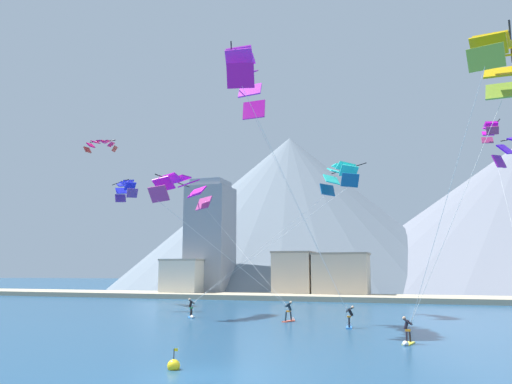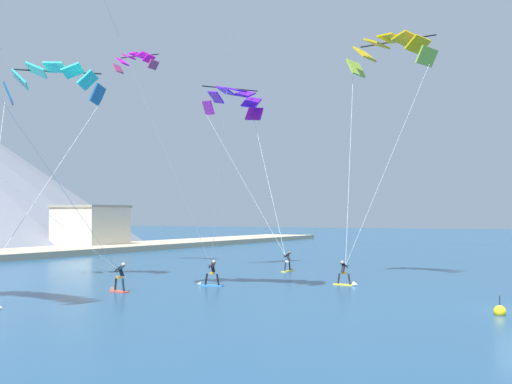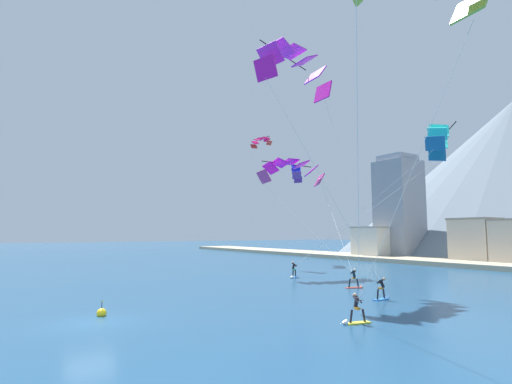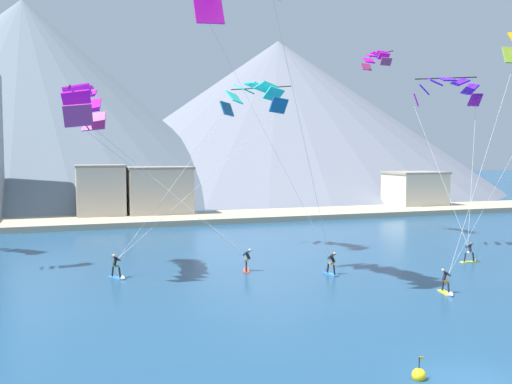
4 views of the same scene
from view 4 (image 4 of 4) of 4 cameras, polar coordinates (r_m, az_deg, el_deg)
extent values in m
plane|color=navy|center=(24.55, 20.53, -17.37)|extent=(400.00, 400.00, 0.00)
cube|color=yellow|center=(38.12, 18.42, -9.53)|extent=(0.74, 1.50, 0.07)
cylinder|color=#231E28|center=(38.38, 18.19, -8.86)|extent=(0.16, 0.25, 0.69)
cylinder|color=#231E28|center=(37.68, 18.69, -9.11)|extent=(0.16, 0.25, 0.69)
cube|color=orange|center=(37.95, 18.45, -8.42)|extent=(0.33, 0.28, 0.12)
cylinder|color=#231E28|center=(37.85, 18.36, -7.97)|extent=(0.40, 0.28, 0.59)
cylinder|color=#231E28|center=(37.96, 18.43, -7.68)|extent=(0.50, 0.18, 0.38)
cylinder|color=#231E28|center=(37.76, 18.57, -7.75)|extent=(0.50, 0.18, 0.38)
cylinder|color=black|center=(37.94, 18.75, -7.74)|extent=(0.14, 0.51, 0.03)
sphere|color=tan|center=(37.73, 18.20, -7.44)|extent=(0.21, 0.21, 0.21)
cone|color=white|center=(37.34, 19.00, -9.73)|extent=(0.42, 0.37, 0.36)
cube|color=#337FDB|center=(41.83, 7.51, -8.14)|extent=(0.63, 1.49, 0.07)
cylinder|color=black|center=(41.43, 7.82, -7.71)|extent=(0.15, 0.25, 0.72)
cylinder|color=black|center=(42.08, 7.21, -7.53)|extent=(0.15, 0.25, 0.72)
cube|color=orange|center=(41.68, 7.52, -7.09)|extent=(0.33, 0.27, 0.12)
cylinder|color=black|center=(41.68, 7.66, -6.63)|extent=(0.48, 0.27, 0.61)
cylinder|color=black|center=(41.50, 7.64, -6.44)|extent=(0.52, 0.15, 0.40)
cylinder|color=black|center=(41.69, 7.46, -6.39)|extent=(0.52, 0.15, 0.40)
cylinder|color=black|center=(41.50, 7.34, -6.47)|extent=(0.10, 0.52, 0.03)
sphere|color=tan|center=(41.71, 7.87, -6.12)|extent=(0.22, 0.22, 0.22)
cone|color=white|center=(42.53, 6.85, -7.84)|extent=(0.40, 0.35, 0.36)
cube|color=#337FDB|center=(41.56, -13.80, -8.31)|extent=(1.13, 1.46, 0.07)
cylinder|color=black|center=(41.79, -14.14, -7.67)|extent=(0.24, 0.28, 0.76)
cylinder|color=black|center=(41.16, -13.48, -7.84)|extent=(0.24, 0.28, 0.76)
cube|color=#33B266|center=(41.39, -13.82, -7.19)|extent=(0.40, 0.37, 0.12)
cylinder|color=black|center=(41.29, -13.91, -6.74)|extent=(0.43, 0.39, 0.64)
cylinder|color=black|center=(41.41, -13.90, -6.45)|extent=(0.51, 0.36, 0.42)
cylinder|color=black|center=(41.21, -13.69, -6.50)|extent=(0.51, 0.36, 0.42)
cylinder|color=black|center=(41.42, -13.60, -6.49)|extent=(0.30, 0.46, 0.03)
sphere|color=beige|center=(41.15, -14.03, -6.20)|extent=(0.23, 0.23, 0.23)
cone|color=white|center=(40.86, -13.07, -8.41)|extent=(0.46, 0.44, 0.36)
cube|color=#E54C33|center=(42.57, -0.97, -7.89)|extent=(0.86, 1.51, 0.07)
cylinder|color=#14232D|center=(42.10, -0.98, -7.46)|extent=(0.19, 0.28, 0.75)
cylinder|color=#14232D|center=(42.88, -0.97, -7.25)|extent=(0.19, 0.28, 0.75)
cube|color=orange|center=(42.41, -0.98, -6.81)|extent=(0.37, 0.33, 0.12)
cylinder|color=#14232D|center=(42.35, -0.83, -6.36)|extent=(0.48, 0.35, 0.64)
cylinder|color=#14232D|center=(42.19, -0.97, -6.15)|extent=(0.54, 0.25, 0.41)
cylinder|color=#14232D|center=(42.43, -0.97, -6.09)|extent=(0.54, 0.25, 0.41)
cylinder|color=black|center=(42.32, -1.22, -6.16)|extent=(0.19, 0.50, 0.03)
sphere|color=beige|center=(42.28, -0.62, -5.84)|extent=(0.23, 0.23, 0.23)
cone|color=white|center=(43.41, -0.97, -7.57)|extent=(0.43, 0.40, 0.36)
cube|color=yellow|center=(49.03, 20.52, -6.55)|extent=(1.45, 0.47, 0.07)
cylinder|color=#231E28|center=(48.72, 20.17, -6.15)|extent=(0.24, 0.12, 0.71)
cylinder|color=#231E28|center=(49.20, 20.90, -6.07)|extent=(0.24, 0.12, 0.71)
cube|color=white|center=(48.89, 20.55, -5.66)|extent=(0.23, 0.30, 0.12)
cylinder|color=#231E28|center=(48.78, 20.61, -5.29)|extent=(0.22, 0.38, 0.61)
cylinder|color=#231E28|center=(48.76, 20.44, -5.09)|extent=(0.09, 0.52, 0.39)
cylinder|color=#231E28|center=(48.90, 20.65, -5.07)|extent=(0.09, 0.52, 0.39)
cylinder|color=black|center=(48.98, 20.41, -5.08)|extent=(0.52, 0.04, 0.03)
sphere|color=brown|center=(48.63, 20.71, -4.87)|extent=(0.22, 0.22, 0.22)
cone|color=white|center=(49.55, 21.32, -6.39)|extent=(0.31, 0.37, 0.36)
cylinder|color=silver|center=(39.67, 21.70, 2.47)|extent=(6.02, 1.61, 13.44)
cylinder|color=silver|center=(36.87, 23.76, 2.31)|extent=(4.37, 4.47, 13.44)
cube|color=#C215A0|center=(41.45, -4.73, 17.57)|extent=(2.14, 0.73, 1.89)
cylinder|color=silver|center=(36.94, 4.85, 5.02)|extent=(6.49, 5.57, 16.40)
cylinder|color=silver|center=(40.45, 1.46, 4.95)|extent=(8.10, 2.70, 16.40)
cube|color=#16588F|center=(52.66, -2.92, 8.30)|extent=(1.58, 1.63, 1.38)
cube|color=#2CD7C2|center=(52.41, -2.18, 9.44)|extent=(1.81, 1.90, 1.24)
cube|color=#2CD7C2|center=(51.88, -1.21, 10.25)|extent=(1.99, 2.01, 0.92)
cube|color=#2CD7C2|center=(51.14, -0.12, 10.60)|extent=(2.08, 1.97, 0.46)
cube|color=#2CD7C2|center=(50.29, 0.93, 10.44)|extent=(2.08, 1.81, 0.92)
cube|color=#2CD7C2|center=(49.45, 1.78, 9.76)|extent=(2.01, 1.52, 1.24)
cube|color=#16588F|center=(48.75, 2.29, 8.64)|extent=(1.85, 1.12, 1.38)
cylinder|color=black|center=(51.68, 0.42, 10.37)|extent=(4.19, 4.54, 0.10)
cylinder|color=silver|center=(46.50, -7.76, 1.44)|extent=(10.62, 10.08, 10.82)
cylinder|color=silver|center=(44.17, -4.99, 1.33)|extent=(13.89, 4.59, 10.82)
cube|color=#B4347F|center=(38.20, -17.38, 7.31)|extent=(1.91, 0.88, 1.54)
cube|color=#CD0FC7|center=(39.25, -17.51, 8.80)|extent=(1.98, 1.32, 1.33)
cube|color=#CD0FC7|center=(40.58, -17.45, 9.64)|extent=(2.01, 1.64, 0.96)
cube|color=#CD0FC7|center=(42.01, -17.21, 9.78)|extent=(2.01, 1.81, 0.47)
cube|color=#CD0FC7|center=(43.39, -16.84, 9.28)|extent=(1.98, 1.87, 0.96)
cube|color=#CD0FC7|center=(44.56, -16.39, 8.24)|extent=(1.92, 1.75, 1.33)
cube|color=#B4347F|center=(45.40, -15.92, 6.80)|extent=(1.84, 1.47, 1.54)
cylinder|color=black|center=(42.13, -18.27, 9.52)|extent=(0.24, 7.52, 0.10)
cylinder|color=silver|center=(39.45, -8.76, -0.25)|extent=(11.50, 1.95, 9.17)
cylinder|color=silver|center=(43.40, -8.72, 0.14)|extent=(10.07, 5.89, 9.17)
cube|color=purple|center=(53.89, 15.72, 8.85)|extent=(1.35, 1.51, 1.30)
cube|color=#5011DB|center=(53.90, 16.44, 9.83)|extent=(1.62, 1.67, 1.23)
cube|color=#5011DB|center=(54.07, 17.48, 10.46)|extent=(1.71, 1.79, 0.96)
cube|color=#5011DB|center=(54.38, 18.64, 10.63)|extent=(1.62, 1.85, 0.53)
cube|color=#5011DB|center=(54.77, 19.74, 10.33)|extent=(1.42, 1.86, 0.96)
cube|color=#5011DB|center=(55.18, 20.59, 9.60)|extent=(1.07, 1.81, 1.23)
cube|color=purple|center=(55.54, 21.06, 8.59)|extent=(0.62, 1.71, 1.30)
cylinder|color=black|center=(55.05, 18.42, 10.75)|extent=(4.46, 3.07, 0.10)
cylinder|color=silver|center=(51.07, 17.86, 1.93)|extent=(0.50, 7.13, 11.68)
cylinder|color=silver|center=(51.99, 20.80, 1.89)|extent=(4.86, 5.34, 11.68)
cube|color=#A33868|center=(63.04, 10.97, 12.18)|extent=(1.13, 0.58, 0.80)
cube|color=#D40DC2|center=(62.71, 11.24, 12.77)|extent=(1.13, 0.75, 0.67)
cube|color=#D40DC2|center=(62.21, 11.59, 13.20)|extent=(1.13, 0.83, 0.46)
cube|color=#D40DC2|center=(61.59, 11.97, 13.41)|extent=(1.13, 0.82, 0.20)
cube|color=#D40DC2|center=(60.92, 12.35, 13.38)|extent=(1.13, 0.82, 0.46)
cube|color=#D40DC2|center=(60.27, 12.66, 13.10)|extent=(1.13, 0.74, 0.67)
cube|color=#A33868|center=(59.74, 12.88, 12.61)|extent=(1.13, 0.57, 0.80)
cylinder|color=black|center=(61.84, 12.39, 13.33)|extent=(0.40, 4.00, 0.10)
sphere|color=yellow|center=(24.19, 15.98, -17.21)|extent=(0.56, 0.56, 0.56)
cylinder|color=black|center=(24.01, 16.00, -16.10)|extent=(0.04, 0.04, 0.44)
cube|color=yellow|center=(24.00, 16.20, -15.66)|extent=(0.18, 0.01, 0.12)
cube|color=tan|center=(73.13, -7.07, -2.63)|extent=(180.00, 10.00, 0.70)
cube|color=beige|center=(76.25, -9.65, -0.18)|extent=(8.19, 5.75, 6.54)
cube|color=gray|center=(76.07, -9.68, 2.39)|extent=(8.51, 5.98, 0.30)
cube|color=beige|center=(90.87, 15.59, 0.07)|extent=(7.72, 6.94, 5.45)
cube|color=gray|center=(90.72, 15.62, 1.88)|extent=(8.03, 7.22, 0.30)
cube|color=beige|center=(75.74, -15.29, -0.18)|extent=(5.97, 5.50, 6.83)
cube|color=gray|center=(75.57, -15.35, 2.52)|extent=(6.21, 5.72, 0.30)
cone|color=slate|center=(118.54, -22.14, 8.57)|extent=(86.37, 86.37, 37.47)
cone|color=slate|center=(135.40, 2.20, 7.65)|extent=(100.09, 100.09, 34.55)
camera|label=1|loc=(23.90, 75.21, -10.05)|focal=35.00mm
camera|label=2|loc=(24.90, -75.14, -9.11)|focal=50.00mm
camera|label=3|loc=(40.20, 52.12, -3.31)|focal=28.00mm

